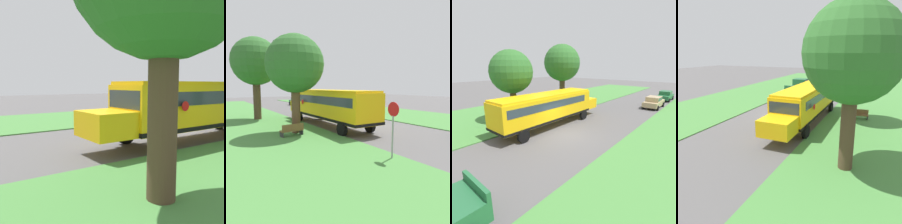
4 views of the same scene
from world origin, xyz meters
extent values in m
plane|color=#565454|center=(0.00, 0.00, 0.00)|extent=(120.00, 120.00, 0.00)
cube|color=#47843D|center=(-10.00, 0.00, 0.04)|extent=(12.00, 80.00, 0.08)
cube|color=#47843D|center=(9.00, 0.00, 0.04)|extent=(10.00, 80.00, 0.07)
cube|color=yellow|center=(-2.73, 0.54, 1.90)|extent=(2.50, 10.50, 2.20)
cube|color=yellow|center=(-2.73, 6.74, 1.35)|extent=(2.20, 1.90, 1.10)
cube|color=yellow|center=(-2.73, 0.54, 3.08)|extent=(2.35, 10.29, 0.16)
cube|color=black|center=(-2.73, 0.54, 0.92)|extent=(2.54, 10.54, 0.20)
cube|color=#2D3842|center=(-2.73, 0.24, 2.36)|extent=(2.53, 9.24, 0.64)
cube|color=#2D3842|center=(-2.73, 5.74, 2.36)|extent=(2.25, 0.12, 0.80)
cylinder|color=red|center=(-4.16, 3.43, 2.05)|extent=(0.03, 0.44, 0.44)
cylinder|color=black|center=(-3.98, 4.74, 0.50)|extent=(0.30, 1.00, 1.00)
cylinder|color=black|center=(-1.48, 4.74, 0.50)|extent=(0.30, 1.00, 1.00)
cylinder|color=black|center=(-3.98, -3.13, 0.50)|extent=(0.30, 1.00, 1.00)
cylinder|color=black|center=(-1.48, -3.13, 0.50)|extent=(0.30, 1.00, 1.00)
cube|color=#236038|center=(2.70, -10.97, 0.80)|extent=(2.00, 5.40, 0.80)
cube|color=#236038|center=(2.70, -11.91, 1.65)|extent=(1.90, 1.70, 0.90)
cube|color=#2D3842|center=(2.70, -11.91, 1.68)|extent=(1.94, 1.53, 0.63)
cube|color=#236038|center=(2.70, -8.35, 1.38)|extent=(2.00, 0.16, 0.36)
cylinder|color=black|center=(3.70, -12.72, 0.40)|extent=(0.28, 0.80, 0.80)
cylinder|color=black|center=(1.70, -12.72, 0.40)|extent=(0.28, 0.80, 0.80)
cylinder|color=black|center=(3.70, -9.21, 0.40)|extent=(0.28, 0.80, 0.80)
cylinder|color=black|center=(1.70, -9.21, 0.40)|extent=(0.28, 0.80, 0.80)
cylinder|color=brown|center=(-6.35, -0.60, 1.75)|extent=(0.63, 0.63, 3.50)
sphere|color=#2D6628|center=(-6.35, -0.60, 5.06)|extent=(4.15, 4.15, 4.15)
sphere|color=#2D6628|center=(-6.54, -1.26, 4.91)|extent=(2.34, 2.34, 2.34)
cylinder|color=#4C3826|center=(-7.31, 7.94, 2.10)|extent=(0.75, 0.75, 4.19)
sphere|color=#2D6628|center=(-7.31, 7.94, 6.01)|extent=(4.84, 4.84, 4.84)
sphere|color=#2D6628|center=(-6.81, 7.93, 6.06)|extent=(2.99, 2.99, 2.99)
cylinder|color=gray|center=(-4.60, -8.48, 1.05)|extent=(0.08, 0.08, 2.10)
cylinder|color=red|center=(-4.60, -8.48, 2.40)|extent=(0.03, 0.68, 0.68)
cube|color=brown|center=(-7.00, -1.43, 0.45)|extent=(1.65, 0.70, 0.08)
cube|color=brown|center=(-6.97, -1.65, 0.70)|extent=(1.59, 0.26, 0.44)
cube|color=#333333|center=(-6.26, -1.34, 0.23)|extent=(0.14, 0.46, 0.45)
cube|color=#333333|center=(-7.73, -1.52, 0.23)|extent=(0.14, 0.46, 0.45)
camera|label=1|loc=(-12.01, 12.59, 3.03)|focal=42.00mm
camera|label=2|loc=(-12.04, -15.66, 3.43)|focal=35.00mm
camera|label=3|loc=(8.74, -10.42, 5.60)|focal=28.00mm
camera|label=4|loc=(-8.73, 18.70, 6.07)|focal=35.00mm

